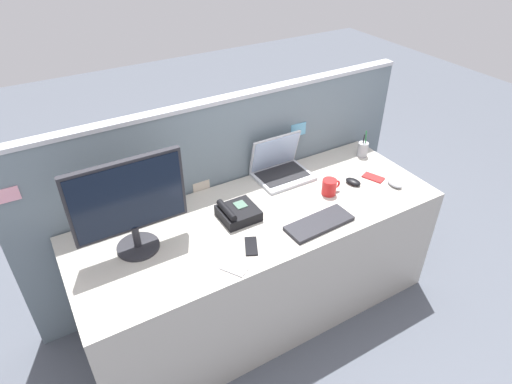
% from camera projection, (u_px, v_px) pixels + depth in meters
% --- Properties ---
extents(ground_plane, '(10.00, 10.00, 0.00)m').
position_uv_depth(ground_plane, '(260.00, 305.00, 2.84)').
color(ground_plane, '#4C515B').
extents(desk, '(2.07, 0.76, 0.74)m').
position_uv_depth(desk, '(260.00, 263.00, 2.63)').
color(desk, '#ADA89E').
rests_on(desk, ground_plane).
extents(cubicle_divider, '(2.51, 0.08, 1.27)m').
position_uv_depth(cubicle_divider, '(226.00, 192.00, 2.77)').
color(cubicle_divider, slate).
rests_on(cubicle_divider, ground_plane).
extents(desktop_monitor, '(0.55, 0.21, 0.50)m').
position_uv_depth(desktop_monitor, '(129.00, 202.00, 2.04)').
color(desktop_monitor, '#232328').
rests_on(desktop_monitor, desk).
extents(laptop, '(0.34, 0.27, 0.25)m').
position_uv_depth(laptop, '(280.00, 166.00, 2.71)').
color(laptop, '#B2B5BC').
rests_on(laptop, desk).
extents(desk_phone, '(0.20, 0.19, 0.09)m').
position_uv_depth(desk_phone, '(237.00, 213.00, 2.37)').
color(desk_phone, black).
rests_on(desk_phone, desk).
extents(keyboard_main, '(0.38, 0.16, 0.02)m').
position_uv_depth(keyboard_main, '(319.00, 223.00, 2.33)').
color(keyboard_main, '#232328').
rests_on(keyboard_main, desk).
extents(computer_mouse_right_hand, '(0.06, 0.10, 0.03)m').
position_uv_depth(computer_mouse_right_hand, '(395.00, 184.00, 2.64)').
color(computer_mouse_right_hand, '#9EA0A8').
rests_on(computer_mouse_right_hand, desk).
extents(computer_mouse_left_hand, '(0.09, 0.11, 0.03)m').
position_uv_depth(computer_mouse_left_hand, '(353.00, 182.00, 2.65)').
color(computer_mouse_left_hand, black).
rests_on(computer_mouse_left_hand, desk).
extents(pen_cup, '(0.07, 0.07, 0.18)m').
position_uv_depth(pen_cup, '(363.00, 149.00, 2.91)').
color(pen_cup, '#99999E').
rests_on(pen_cup, desk).
extents(cell_phone_black_slab, '(0.12, 0.15, 0.01)m').
position_uv_depth(cell_phone_black_slab, '(251.00, 246.00, 2.19)').
color(cell_phone_black_slab, black).
rests_on(cell_phone_black_slab, desk).
extents(cell_phone_white_slab, '(0.13, 0.15, 0.01)m').
position_uv_depth(cell_phone_white_slab, '(234.00, 268.00, 2.07)').
color(cell_phone_white_slab, silver).
rests_on(cell_phone_white_slab, desk).
extents(cell_phone_red_case, '(0.11, 0.14, 0.01)m').
position_uv_depth(cell_phone_red_case, '(373.00, 177.00, 2.71)').
color(cell_phone_red_case, '#B22323').
rests_on(cell_phone_red_case, desk).
extents(coffee_mug, '(0.12, 0.08, 0.09)m').
position_uv_depth(coffee_mug, '(329.00, 187.00, 2.55)').
color(coffee_mug, red).
rests_on(coffee_mug, desk).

